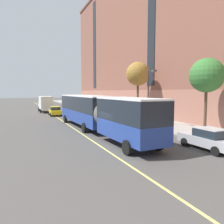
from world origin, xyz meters
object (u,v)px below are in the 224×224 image
(parked_car_darkgray_4, at_px, (78,106))
(street_tree_far_uptown, at_px, (138,74))
(box_truck, at_px, (45,103))
(taxi_cab, at_px, (55,111))
(street_tree_mid_block, at_px, (207,76))
(parked_car_silver_0, at_px, (209,139))
(fire_hydrant, at_px, (97,110))
(street_lamp, at_px, (149,91))
(parked_car_champagne_2, at_px, (89,109))
(parked_car_red_3, at_px, (117,116))
(parked_car_navy_6, at_px, (142,122))
(city_bus, at_px, (97,111))

(parked_car_darkgray_4, relative_size, street_tree_far_uptown, 0.54)
(box_truck, distance_m, taxi_cab, 7.18)
(box_truck, xyz_separation_m, street_tree_far_uptown, (11.72, -16.34, 4.97))
(taxi_cab, distance_m, street_tree_mid_block, 25.39)
(parked_car_silver_0, bearing_deg, fire_hydrant, 86.70)
(street_tree_far_uptown, bearing_deg, street_tree_mid_block, -90.00)
(box_truck, xyz_separation_m, street_lamp, (9.23, -23.35, 2.38))
(parked_car_darkgray_4, xyz_separation_m, fire_hydrant, (1.67, -7.69, -0.29))
(fire_hydrant, bearing_deg, parked_car_champagne_2, -169.43)
(parked_car_silver_0, height_order, parked_car_red_3, same)
(parked_car_darkgray_4, height_order, street_lamp, street_lamp)
(parked_car_navy_6, height_order, taxi_cab, same)
(city_bus, xyz_separation_m, parked_car_navy_6, (5.12, -0.33, -1.36))
(parked_car_silver_0, xyz_separation_m, parked_car_navy_6, (-0.01, 9.28, -0.00))
(city_bus, bearing_deg, box_truck, 95.46)
(parked_car_darkgray_4, bearing_deg, parked_car_champagne_2, -90.34)
(city_bus, height_order, parked_car_silver_0, city_bus)
(street_lamp, height_order, fire_hydrant, street_lamp)
(street_tree_far_uptown, relative_size, street_lamp, 1.30)
(parked_car_champagne_2, xyz_separation_m, parked_car_red_3, (0.15, -12.60, -0.00))
(taxi_cab, relative_size, street_lamp, 0.66)
(parked_car_darkgray_4, bearing_deg, street_tree_mid_block, -82.49)
(parked_car_silver_0, xyz_separation_m, fire_hydrant, (1.68, 29.09, -0.29))
(parked_car_darkgray_4, bearing_deg, box_truck, -159.01)
(parked_car_navy_6, bearing_deg, parked_car_red_3, 88.93)
(parked_car_navy_6, height_order, street_lamp, street_lamp)
(parked_car_red_3, relative_size, street_tree_far_uptown, 0.53)
(parked_car_red_3, xyz_separation_m, parked_car_navy_6, (-0.13, -6.88, 0.00))
(city_bus, xyz_separation_m, parked_car_red_3, (5.25, 6.55, -1.36))
(taxi_cab, xyz_separation_m, fire_hydrant, (8.34, 2.24, -0.29))
(parked_car_champagne_2, xyz_separation_m, box_truck, (-7.42, 5.15, 1.00))
(street_tree_far_uptown, height_order, fire_hydrant, street_tree_far_uptown)
(fire_hydrant, bearing_deg, street_tree_far_uptown, -77.31)
(taxi_cab, bearing_deg, city_bus, -84.92)
(parked_car_darkgray_4, bearing_deg, parked_car_navy_6, -90.05)
(parked_car_navy_6, bearing_deg, parked_car_darkgray_4, 89.95)
(parked_car_silver_0, bearing_deg, street_lamp, 80.44)
(city_bus, xyz_separation_m, fire_hydrant, (6.81, 19.48, -1.65))
(parked_car_champagne_2, distance_m, parked_car_navy_6, 19.49)
(parked_car_darkgray_4, height_order, parked_car_navy_6, same)
(box_truck, distance_m, street_tree_far_uptown, 20.72)
(parked_car_champagne_2, bearing_deg, street_lamp, -84.31)
(parked_car_silver_0, distance_m, parked_car_darkgray_4, 36.78)
(city_bus, relative_size, taxi_cab, 4.67)
(box_truck, bearing_deg, street_tree_far_uptown, -54.35)
(parked_car_red_3, bearing_deg, street_lamp, -73.48)
(parked_car_champagne_2, relative_size, fire_hydrant, 6.55)
(parked_car_champagne_2, distance_m, taxi_cab, 6.90)
(parked_car_silver_0, bearing_deg, parked_car_red_3, 89.58)
(parked_car_red_3, xyz_separation_m, parked_car_darkgray_4, (-0.11, 20.62, 0.00))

